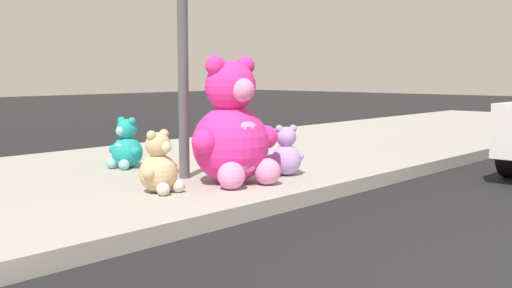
{
  "coord_description": "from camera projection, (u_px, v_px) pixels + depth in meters",
  "views": [
    {
      "loc": [
        -3.39,
        -0.5,
        1.26
      ],
      "look_at": [
        1.23,
        3.6,
        0.55
      ],
      "focal_mm": 44.3,
      "sensor_mm": 36.0,
      "label": 1
    }
  ],
  "objects": [
    {
      "name": "sidewalk",
      "position": [
        58.0,
        189.0,
        6.41
      ],
      "size": [
        28.0,
        4.4,
        0.15
      ],
      "primitive_type": "cube",
      "color": "#9E9B93",
      "rests_on": "ground_plane"
    },
    {
      "name": "plush_teal",
      "position": [
        126.0,
        148.0,
        7.29
      ],
      "size": [
        0.41,
        0.45,
        0.59
      ],
      "color": "teal",
      "rests_on": "sidewalk"
    },
    {
      "name": "plush_tan",
      "position": [
        160.0,
        168.0,
        5.8
      ],
      "size": [
        0.45,
        0.4,
        0.58
      ],
      "color": "tan",
      "rests_on": "sidewalk"
    },
    {
      "name": "sign_pole",
      "position": [
        183.0,
        14.0,
        6.43
      ],
      "size": [
        0.56,
        0.11,
        3.2
      ],
      "color": "#4C4C51",
      "rests_on": "sidewalk"
    },
    {
      "name": "plush_lavender",
      "position": [
        286.0,
        155.0,
        6.79
      ],
      "size": [
        0.38,
        0.39,
        0.54
      ],
      "color": "#B28CD8",
      "rests_on": "sidewalk"
    },
    {
      "name": "plush_pink_large",
      "position": [
        233.0,
        133.0,
        6.27
      ],
      "size": [
        0.96,
        0.89,
        1.26
      ],
      "color": "#F22D93",
      "rests_on": "sidewalk"
    }
  ]
}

